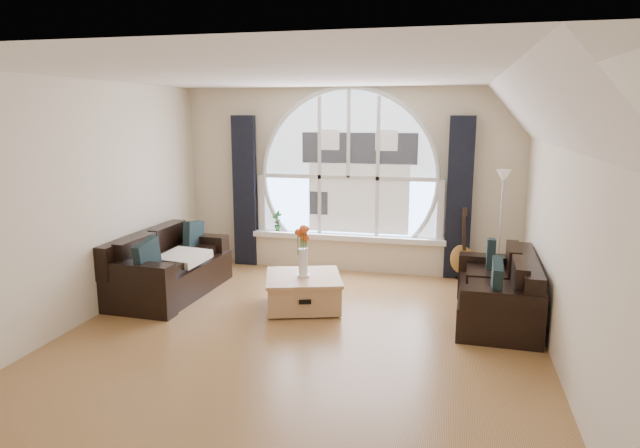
# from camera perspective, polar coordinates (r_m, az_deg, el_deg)

# --- Properties ---
(ground) EXTENTS (5.00, 5.50, 0.01)m
(ground) POSITION_cam_1_polar(r_m,az_deg,el_deg) (5.99, -2.04, -11.58)
(ground) COLOR brown
(ground) RESTS_ON ground
(ceiling) EXTENTS (5.00, 5.50, 0.01)m
(ceiling) POSITION_cam_1_polar(r_m,az_deg,el_deg) (5.53, -2.25, 15.16)
(ceiling) COLOR silver
(ceiling) RESTS_ON ground
(wall_back) EXTENTS (5.00, 0.01, 2.70)m
(wall_back) POSITION_cam_1_polar(r_m,az_deg,el_deg) (8.26, 2.99, 4.50)
(wall_back) COLOR beige
(wall_back) RESTS_ON ground
(wall_front) EXTENTS (5.00, 0.01, 2.70)m
(wall_front) POSITION_cam_1_polar(r_m,az_deg,el_deg) (3.12, -15.92, -7.43)
(wall_front) COLOR beige
(wall_front) RESTS_ON ground
(wall_left) EXTENTS (0.01, 5.50, 2.70)m
(wall_left) POSITION_cam_1_polar(r_m,az_deg,el_deg) (6.71, -23.18, 2.02)
(wall_left) COLOR beige
(wall_left) RESTS_ON ground
(wall_right) EXTENTS (0.01, 5.50, 2.70)m
(wall_right) POSITION_cam_1_polar(r_m,az_deg,el_deg) (5.50, 23.85, 0.08)
(wall_right) COLOR beige
(wall_right) RESTS_ON ground
(attic_slope) EXTENTS (0.92, 5.50, 0.72)m
(attic_slope) POSITION_cam_1_polar(r_m,az_deg,el_deg) (5.36, 21.51, 10.78)
(attic_slope) COLOR silver
(attic_slope) RESTS_ON ground
(arched_window) EXTENTS (2.60, 0.06, 2.15)m
(arched_window) POSITION_cam_1_polar(r_m,az_deg,el_deg) (8.20, 2.98, 6.38)
(arched_window) COLOR silver
(arched_window) RESTS_ON wall_back
(window_sill) EXTENTS (2.90, 0.22, 0.08)m
(window_sill) POSITION_cam_1_polar(r_m,az_deg,el_deg) (8.30, 2.81, -1.35)
(window_sill) COLOR white
(window_sill) RESTS_ON wall_back
(window_frame) EXTENTS (2.76, 0.08, 2.15)m
(window_frame) POSITION_cam_1_polar(r_m,az_deg,el_deg) (8.17, 2.94, 6.37)
(window_frame) COLOR white
(window_frame) RESTS_ON wall_back
(neighbor_house) EXTENTS (1.70, 0.02, 1.50)m
(neighbor_house) POSITION_cam_1_polar(r_m,az_deg,el_deg) (8.17, 3.99, 5.47)
(neighbor_house) COLOR silver
(neighbor_house) RESTS_ON wall_back
(curtain_left) EXTENTS (0.35, 0.12, 2.30)m
(curtain_left) POSITION_cam_1_polar(r_m,az_deg,el_deg) (8.60, -7.72, 3.34)
(curtain_left) COLOR black
(curtain_left) RESTS_ON ground
(curtain_right) EXTENTS (0.35, 0.12, 2.30)m
(curtain_right) POSITION_cam_1_polar(r_m,az_deg,el_deg) (8.03, 14.13, 2.54)
(curtain_right) COLOR black
(curtain_right) RESTS_ON ground
(sofa_left) EXTENTS (0.99, 1.86, 0.81)m
(sofa_left) POSITION_cam_1_polar(r_m,az_deg,el_deg) (7.49, -15.18, -4.01)
(sofa_left) COLOR black
(sofa_left) RESTS_ON ground
(sofa_right) EXTENTS (0.89, 1.70, 0.74)m
(sofa_right) POSITION_cam_1_polar(r_m,az_deg,el_deg) (6.66, 17.73, -6.08)
(sofa_right) COLOR black
(sofa_right) RESTS_ON ground
(coffee_chest) EXTENTS (1.12, 1.12, 0.43)m
(coffee_chest) POSITION_cam_1_polar(r_m,az_deg,el_deg) (6.79, -1.72, -6.79)
(coffee_chest) COLOR tan
(coffee_chest) RESTS_ON ground
(throw_blanket) EXTENTS (0.63, 0.63, 0.10)m
(throw_blanket) POSITION_cam_1_polar(r_m,az_deg,el_deg) (7.37, -13.89, -3.38)
(throw_blanket) COLOR silver
(throw_blanket) RESTS_ON sofa_left
(vase_flowers) EXTENTS (0.24, 0.24, 0.70)m
(vase_flowers) POSITION_cam_1_polar(r_m,az_deg,el_deg) (6.60, -1.75, -2.22)
(vase_flowers) COLOR white
(vase_flowers) RESTS_ON coffee_chest
(floor_lamp) EXTENTS (0.24, 0.24, 1.60)m
(floor_lamp) POSITION_cam_1_polar(r_m,az_deg,el_deg) (7.81, 18.03, -0.52)
(floor_lamp) COLOR #B2B2B2
(floor_lamp) RESTS_ON ground
(guitar) EXTENTS (0.42, 0.34, 1.06)m
(guitar) POSITION_cam_1_polar(r_m,az_deg,el_deg) (8.06, 14.52, -1.93)
(guitar) COLOR olive
(guitar) RESTS_ON ground
(potted_plant) EXTENTS (0.19, 0.15, 0.31)m
(potted_plant) POSITION_cam_1_polar(r_m,az_deg,el_deg) (8.53, -4.44, 0.32)
(potted_plant) COLOR #1E6023
(potted_plant) RESTS_ON window_sill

